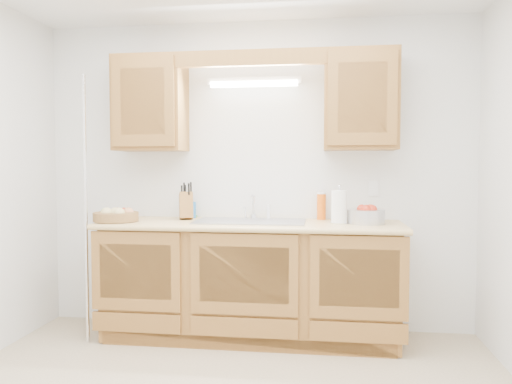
% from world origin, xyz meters
% --- Properties ---
extents(room, '(3.52, 3.50, 2.50)m').
position_xyz_m(room, '(0.00, 0.00, 1.25)').
color(room, '#C2B08C').
rests_on(room, ground).
extents(base_cabinets, '(2.20, 0.60, 0.86)m').
position_xyz_m(base_cabinets, '(0.00, 1.20, 0.44)').
color(base_cabinets, brown).
rests_on(base_cabinets, ground).
extents(countertop, '(2.30, 0.63, 0.04)m').
position_xyz_m(countertop, '(0.00, 1.19, 0.88)').
color(countertop, '#D5B570').
rests_on(countertop, base_cabinets).
extents(upper_cabinet_left, '(0.55, 0.33, 0.75)m').
position_xyz_m(upper_cabinet_left, '(-0.83, 1.33, 1.83)').
color(upper_cabinet_left, brown).
rests_on(upper_cabinet_left, room).
extents(upper_cabinet_right, '(0.55, 0.33, 0.75)m').
position_xyz_m(upper_cabinet_right, '(0.83, 1.33, 1.83)').
color(upper_cabinet_right, brown).
rests_on(upper_cabinet_right, room).
extents(valance, '(2.20, 0.05, 0.12)m').
position_xyz_m(valance, '(0.00, 1.19, 2.14)').
color(valance, brown).
rests_on(valance, room).
extents(fluorescent_fixture, '(0.76, 0.08, 0.08)m').
position_xyz_m(fluorescent_fixture, '(0.00, 1.42, 2.00)').
color(fluorescent_fixture, white).
rests_on(fluorescent_fixture, room).
extents(sink, '(0.84, 0.46, 0.36)m').
position_xyz_m(sink, '(0.00, 1.21, 0.83)').
color(sink, '#9E9EA3').
rests_on(sink, countertop).
extents(wire_shelf_pole, '(0.03, 0.03, 2.00)m').
position_xyz_m(wire_shelf_pole, '(-1.20, 0.94, 1.00)').
color(wire_shelf_pole, silver).
rests_on(wire_shelf_pole, ground).
extents(outlet_plate, '(0.08, 0.01, 0.12)m').
position_xyz_m(outlet_plate, '(0.95, 1.49, 1.15)').
color(outlet_plate, white).
rests_on(outlet_plate, room).
extents(fruit_basket, '(0.42, 0.42, 0.11)m').
position_xyz_m(fruit_basket, '(-1.03, 1.09, 0.95)').
color(fruit_basket, brown).
rests_on(fruit_basket, countertop).
extents(knife_block, '(0.16, 0.20, 0.31)m').
position_xyz_m(knife_block, '(-0.54, 1.32, 1.01)').
color(knife_block, brown).
rests_on(knife_block, countertop).
extents(orange_canister, '(0.09, 0.09, 0.22)m').
position_xyz_m(orange_canister, '(0.54, 1.44, 1.01)').
color(orange_canister, '#EB5E0D').
rests_on(orange_canister, countertop).
extents(soap_bottle, '(0.12, 0.12, 0.20)m').
position_xyz_m(soap_bottle, '(-0.54, 1.39, 1.00)').
color(soap_bottle, '#2266AA').
rests_on(soap_bottle, countertop).
extents(sponge, '(0.11, 0.07, 0.02)m').
position_xyz_m(sponge, '(-0.54, 1.44, 0.91)').
color(sponge, '#CC333F').
rests_on(sponge, countertop).
extents(paper_towel, '(0.15, 0.15, 0.29)m').
position_xyz_m(paper_towel, '(0.67, 1.18, 1.02)').
color(paper_towel, silver).
rests_on(paper_towel, countertop).
extents(apple_bowl, '(0.33, 0.33, 0.14)m').
position_xyz_m(apple_bowl, '(0.87, 1.19, 0.96)').
color(apple_bowl, silver).
rests_on(apple_bowl, countertop).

